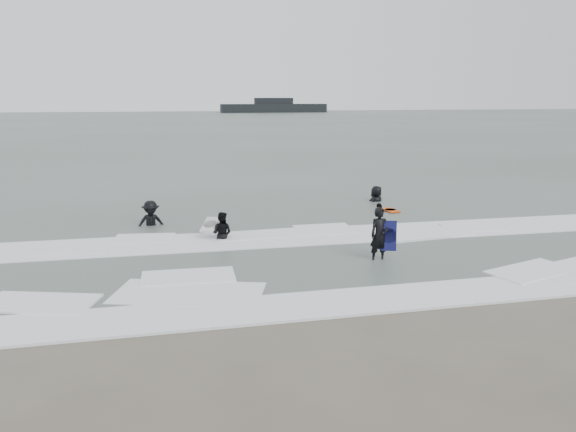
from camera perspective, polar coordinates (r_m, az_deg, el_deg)
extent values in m
plane|color=brown|center=(14.97, 3.99, -8.13)|extent=(320.00, 320.00, 0.00)
plane|color=#47544C|center=(93.70, -9.61, 8.99)|extent=(320.00, 320.00, 0.00)
imported|color=black|center=(18.13, 9.20, -4.59)|extent=(0.68, 0.48, 1.78)
imported|color=black|center=(20.58, -6.72, -2.47)|extent=(0.98, 0.91, 1.61)
imported|color=black|center=(23.13, -13.71, -1.09)|extent=(1.35, 0.92, 1.92)
imported|color=black|center=(25.51, 9.27, 0.34)|extent=(1.01, 0.70, 1.59)
imported|color=black|center=(27.98, 8.95, 1.40)|extent=(1.14, 1.06, 1.96)
cube|color=white|center=(14.42, 4.65, -8.82)|extent=(30.03, 2.32, 0.07)
cube|color=white|center=(20.53, -0.58, -2.30)|extent=(30.00, 2.60, 0.09)
cube|color=black|center=(161.51, -1.47, 10.89)|extent=(29.77, 5.32, 2.34)
cube|color=black|center=(161.47, -1.47, 11.61)|extent=(10.63, 3.19, 1.70)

